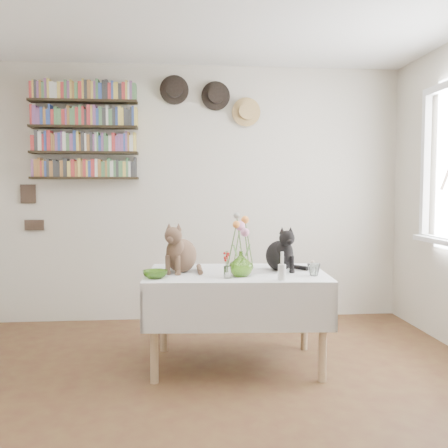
{
  "coord_description": "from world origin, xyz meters",
  "views": [
    {
      "loc": [
        -0.22,
        -2.7,
        1.29
      ],
      "look_at": [
        0.1,
        0.78,
        1.05
      ],
      "focal_mm": 40.0,
      "sensor_mm": 36.0,
      "label": 1
    }
  ],
  "objects": [
    {
      "name": "drinking_glass",
      "position": [
        0.72,
        0.68,
        0.73
      ],
      "size": [
        0.12,
        0.12,
        0.09
      ],
      "primitive_type": "imported",
      "rotation": [
        0.0,
        0.0,
        -0.49
      ],
      "color": "white",
      "rests_on": "dining_table"
    },
    {
      "name": "flower_bouquet",
      "position": [
        0.21,
        0.72,
        1.03
      ],
      "size": [
        0.17,
        0.12,
        0.39
      ],
      "color": "#4C7233",
      "rests_on": "flower_vase"
    },
    {
      "name": "tabby_cat",
      "position": [
        -0.2,
        0.95,
        0.88
      ],
      "size": [
        0.36,
        0.39,
        0.37
      ],
      "primitive_type": null,
      "rotation": [
        0.0,
        0.0,
        -0.43
      ],
      "color": "brown",
      "rests_on": "dining_table"
    },
    {
      "name": "flower_vase",
      "position": [
        0.21,
        0.7,
        0.78
      ],
      "size": [
        0.21,
        0.21,
        0.18
      ],
      "primitive_type": "imported",
      "rotation": [
        0.0,
        0.0,
        -0.33
      ],
      "color": "#93D051",
      "rests_on": "dining_table"
    },
    {
      "name": "black_cat",
      "position": [
        0.53,
        0.94,
        0.86
      ],
      "size": [
        0.29,
        0.33,
        0.34
      ],
      "primitive_type": null,
      "rotation": [
        0.0,
        0.0,
        0.23
      ],
      "color": "black",
      "rests_on": "dining_table"
    },
    {
      "name": "porcelain_figurine",
      "position": [
        0.77,
        0.87,
        0.73
      ],
      "size": [
        0.04,
        0.04,
        0.08
      ],
      "color": "white",
      "rests_on": "dining_table"
    },
    {
      "name": "wall_art_plaques",
      "position": [
        -1.63,
        2.23,
        1.12
      ],
      "size": [
        0.21,
        0.02,
        0.44
      ],
      "color": "#38281E",
      "rests_on": "room"
    },
    {
      "name": "green_bowl",
      "position": [
        -0.38,
        0.69,
        0.72
      ],
      "size": [
        0.21,
        0.21,
        0.05
      ],
      "primitive_type": "imported",
      "rotation": [
        0.0,
        0.0,
        0.29
      ],
      "color": "#93D051",
      "rests_on": "dining_table"
    },
    {
      "name": "dining_table",
      "position": [
        0.2,
        0.88,
        0.52
      ],
      "size": [
        1.34,
        0.91,
        0.69
      ],
      "color": "white",
      "rests_on": "room"
    },
    {
      "name": "berry_jar",
      "position": [
        0.11,
        0.65,
        0.78
      ],
      "size": [
        0.05,
        0.05,
        0.21
      ],
      "color": "white",
      "rests_on": "dining_table"
    },
    {
      "name": "wall_hats",
      "position": [
        0.12,
        2.19,
        2.17
      ],
      "size": [
        0.98,
        0.09,
        0.48
      ],
      "color": "black",
      "rests_on": "room"
    },
    {
      "name": "bookshelf_unit",
      "position": [
        -1.1,
        2.16,
        1.84
      ],
      "size": [
        1.0,
        0.16,
        0.91
      ],
      "color": "black",
      "rests_on": "room"
    },
    {
      "name": "candlestick",
      "position": [
        0.46,
        0.53,
        0.75
      ],
      "size": [
        0.05,
        0.05,
        0.19
      ],
      "color": "white",
      "rests_on": "dining_table"
    },
    {
      "name": "room",
      "position": [
        0.0,
        0.0,
        1.25
      ],
      "size": [
        4.08,
        4.58,
        2.58
      ],
      "color": "brown",
      "rests_on": "ground"
    }
  ]
}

